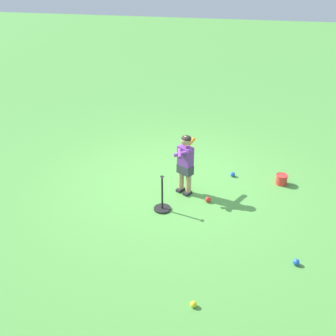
% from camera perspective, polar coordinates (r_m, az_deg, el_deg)
% --- Properties ---
extents(ground_plane, '(40.00, 40.00, 0.00)m').
position_cam_1_polar(ground_plane, '(7.56, 0.89, -1.99)').
color(ground_plane, '#519942').
extents(child_batter, '(0.62, 0.34, 1.08)m').
position_cam_1_polar(child_batter, '(6.96, 2.41, 1.24)').
color(child_batter, '#232328').
rests_on(child_batter, ground).
extents(play_ball_behind_batter, '(0.09, 0.09, 0.09)m').
position_cam_1_polar(play_ball_behind_batter, '(5.97, 17.28, -12.30)').
color(play_ball_behind_batter, blue).
rests_on(play_ball_behind_batter, ground).
extents(play_ball_center_lawn, '(0.08, 0.08, 0.08)m').
position_cam_1_polar(play_ball_center_lawn, '(5.19, 3.53, -18.25)').
color(play_ball_center_lawn, yellow).
rests_on(play_ball_center_lawn, ground).
extents(play_ball_far_left, '(0.09, 0.09, 0.09)m').
position_cam_1_polar(play_ball_far_left, '(7.83, 8.92, -0.86)').
color(play_ball_far_left, blue).
rests_on(play_ball_far_left, ground).
extents(play_ball_far_right, '(0.10, 0.10, 0.10)m').
position_cam_1_polar(play_ball_far_right, '(7.01, 5.54, -4.33)').
color(play_ball_far_right, red).
rests_on(play_ball_far_right, ground).
extents(batting_tee, '(0.28, 0.28, 0.62)m').
position_cam_1_polar(batting_tee, '(6.75, -0.79, -5.00)').
color(batting_tee, black).
rests_on(batting_tee, ground).
extents(toy_bucket, '(0.22, 0.22, 0.19)m').
position_cam_1_polar(toy_bucket, '(7.74, 15.41, -1.50)').
color(toy_bucket, red).
rests_on(toy_bucket, ground).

